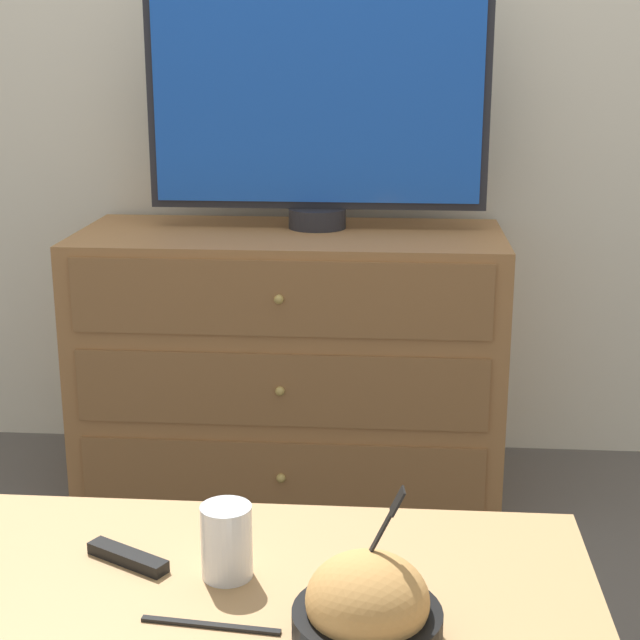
# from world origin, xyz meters

# --- Properties ---
(ground_plane) EXTENTS (12.00, 12.00, 0.00)m
(ground_plane) POSITION_xyz_m (0.00, 0.00, 0.00)
(ground_plane) COLOR #56514C
(wall_back) EXTENTS (12.00, 0.05, 2.60)m
(wall_back) POSITION_xyz_m (0.00, 0.03, 1.30)
(wall_back) COLOR silver
(wall_back) RESTS_ON ground_plane
(dresser) EXTENTS (1.13, 0.51, 0.71)m
(dresser) POSITION_xyz_m (-0.12, -0.28, 0.36)
(dresser) COLOR #9E6B3D
(dresser) RESTS_ON ground_plane
(tv) EXTENTS (0.90, 0.16, 0.62)m
(tv) POSITION_xyz_m (-0.05, -0.20, 1.04)
(tv) COLOR #232328
(tv) RESTS_ON dresser
(takeout_bowl) EXTENTS (0.19, 0.19, 0.20)m
(takeout_bowl) POSITION_xyz_m (0.13, -1.73, 0.50)
(takeout_bowl) COLOR black
(takeout_bowl) RESTS_ON coffee_table
(drink_cup) EXTENTS (0.07, 0.07, 0.11)m
(drink_cup) POSITION_xyz_m (-0.07, -1.58, 0.50)
(drink_cup) COLOR #9E6638
(drink_cup) RESTS_ON coffee_table
(knife) EXTENTS (0.19, 0.03, 0.01)m
(knife) POSITION_xyz_m (-0.07, -1.71, 0.46)
(knife) COLOR black
(knife) RESTS_ON coffee_table
(remote_control) EXTENTS (0.14, 0.09, 0.02)m
(remote_control) POSITION_xyz_m (-0.23, -1.56, 0.47)
(remote_control) COLOR black
(remote_control) RESTS_ON coffee_table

